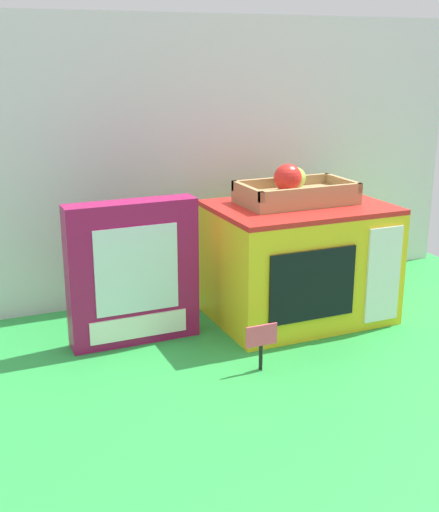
{
  "coord_description": "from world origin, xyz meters",
  "views": [
    {
      "loc": [
        -0.62,
        -1.34,
        0.63
      ],
      "look_at": [
        -0.03,
        0.03,
        0.18
      ],
      "focal_mm": 47.07,
      "sensor_mm": 36.0,
      "label": 1
    }
  ],
  "objects_px": {
    "cookie_set_box": "(133,273)",
    "price_sign": "(261,340)",
    "toy_microwave": "(299,262)",
    "food_groups_crate": "(294,191)"
  },
  "relations": [
    {
      "from": "cookie_set_box",
      "to": "price_sign",
      "type": "relative_size",
      "value": 3.25
    },
    {
      "from": "toy_microwave",
      "to": "food_groups_crate",
      "type": "distance_m",
      "value": 0.17
    },
    {
      "from": "food_groups_crate",
      "to": "price_sign",
      "type": "distance_m",
      "value": 0.42
    },
    {
      "from": "toy_microwave",
      "to": "food_groups_crate",
      "type": "height_order",
      "value": "food_groups_crate"
    },
    {
      "from": "price_sign",
      "to": "food_groups_crate",
      "type": "bearing_deg",
      "value": 50.27
    },
    {
      "from": "toy_microwave",
      "to": "price_sign",
      "type": "xyz_separation_m",
      "value": [
        -0.22,
        -0.23,
        -0.08
      ]
    },
    {
      "from": "toy_microwave",
      "to": "food_groups_crate",
      "type": "relative_size",
      "value": 1.52
    },
    {
      "from": "cookie_set_box",
      "to": "price_sign",
      "type": "distance_m",
      "value": 0.33
    },
    {
      "from": "food_groups_crate",
      "to": "toy_microwave",
      "type": "bearing_deg",
      "value": -83.2
    },
    {
      "from": "price_sign",
      "to": "toy_microwave",
      "type": "bearing_deg",
      "value": 46.83
    }
  ]
}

